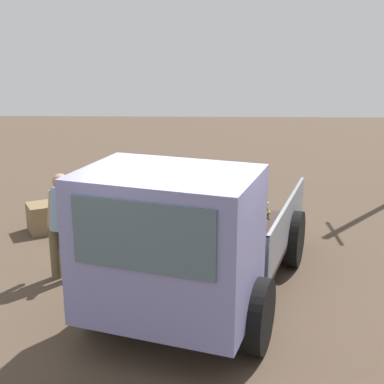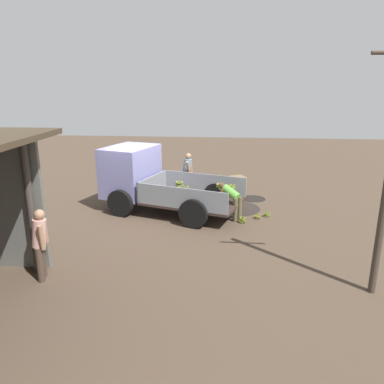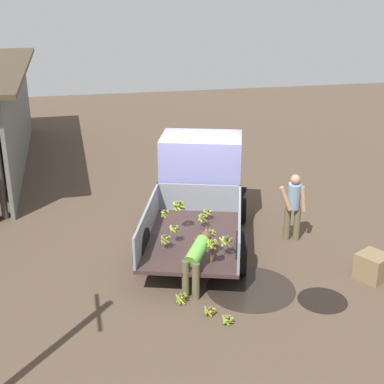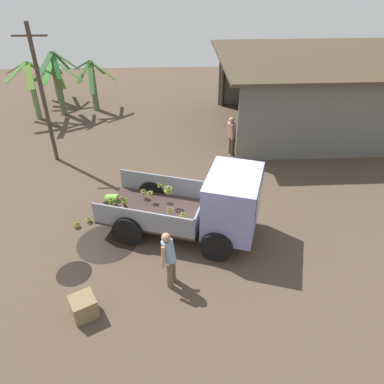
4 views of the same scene
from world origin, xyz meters
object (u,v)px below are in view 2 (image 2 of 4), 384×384
at_px(banana_bunch_on_ground_0, 267,214).
at_px(banana_bunch_on_ground_2, 258,216).
at_px(cargo_truck, 142,177).
at_px(person_bystander_near_shed, 40,241).
at_px(person_worker_loading, 232,198).
at_px(person_foreground_visitor, 187,171).
at_px(banana_bunch_on_ground_1, 242,219).
at_px(wooden_crate_0, 238,183).

xyz_separation_m(banana_bunch_on_ground_0, banana_bunch_on_ground_2, (0.31, 0.24, 0.01)).
xyz_separation_m(cargo_truck, person_bystander_near_shed, (1.11, 5.04, -0.21)).
xyz_separation_m(person_bystander_near_shed, banana_bunch_on_ground_0, (-5.31, -4.53, -0.80)).
bearing_deg(person_worker_loading, person_foreground_visitor, -17.31).
xyz_separation_m(banana_bunch_on_ground_1, wooden_crate_0, (0.06, -3.91, 0.15)).
distance_m(person_worker_loading, person_bystander_near_shed, 5.95).
height_order(person_worker_loading, banana_bunch_on_ground_1, person_worker_loading).
bearing_deg(person_worker_loading, wooden_crate_0, -54.70).
distance_m(person_worker_loading, banana_bunch_on_ground_1, 0.77).
distance_m(person_foreground_visitor, banana_bunch_on_ground_1, 3.73).
bearing_deg(cargo_truck, person_bystander_near_shed, 95.40).
relative_size(cargo_truck, banana_bunch_on_ground_1, 21.60).
height_order(person_bystander_near_shed, banana_bunch_on_ground_2, person_bystander_near_shed).
distance_m(person_bystander_near_shed, wooden_crate_0, 8.99).
xyz_separation_m(person_foreground_visitor, banana_bunch_on_ground_1, (-2.05, 3.02, -0.78)).
distance_m(banana_bunch_on_ground_0, wooden_crate_0, 3.38).
height_order(person_bystander_near_shed, wooden_crate_0, person_bystander_near_shed).
bearing_deg(person_bystander_near_shed, person_worker_loading, 29.42).
bearing_deg(banana_bunch_on_ground_2, person_worker_loading, 2.35).
relative_size(person_worker_loading, banana_bunch_on_ground_2, 4.88).
height_order(banana_bunch_on_ground_1, banana_bunch_on_ground_2, banana_bunch_on_ground_1).
distance_m(person_foreground_visitor, banana_bunch_on_ground_0, 3.79).
bearing_deg(person_worker_loading, banana_bunch_on_ground_1, 172.71).
bearing_deg(banana_bunch_on_ground_2, person_bystander_near_shed, 40.64).
height_order(banana_bunch_on_ground_1, wooden_crate_0, wooden_crate_0).
xyz_separation_m(cargo_truck, banana_bunch_on_ground_0, (-4.20, 0.51, -1.01)).
distance_m(cargo_truck, banana_bunch_on_ground_2, 4.08).
bearing_deg(person_worker_loading, banana_bunch_on_ground_0, -126.52).
distance_m(person_foreground_visitor, banana_bunch_on_ground_2, 3.73).
xyz_separation_m(cargo_truck, banana_bunch_on_ground_2, (-3.89, 0.75, -1.00)).
relative_size(person_bystander_near_shed, banana_bunch_on_ground_1, 7.12).
distance_m(person_worker_loading, banana_bunch_on_ground_2, 1.03).
distance_m(person_foreground_visitor, person_bystander_near_shed, 7.32).
relative_size(person_bystander_near_shed, banana_bunch_on_ground_0, 8.16).
xyz_separation_m(banana_bunch_on_ground_1, banana_bunch_on_ground_2, (-0.50, -0.41, -0.01)).
distance_m(cargo_truck, person_worker_loading, 3.17).
bearing_deg(banana_bunch_on_ground_2, person_foreground_visitor, -45.72).
xyz_separation_m(cargo_truck, person_worker_loading, (-3.04, 0.79, -0.42)).
bearing_deg(banana_bunch_on_ground_2, wooden_crate_0, -80.96).
distance_m(person_foreground_visitor, wooden_crate_0, 2.27).
bearing_deg(cargo_truck, wooden_crate_0, -122.62).
height_order(banana_bunch_on_ground_0, banana_bunch_on_ground_2, banana_bunch_on_ground_2).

